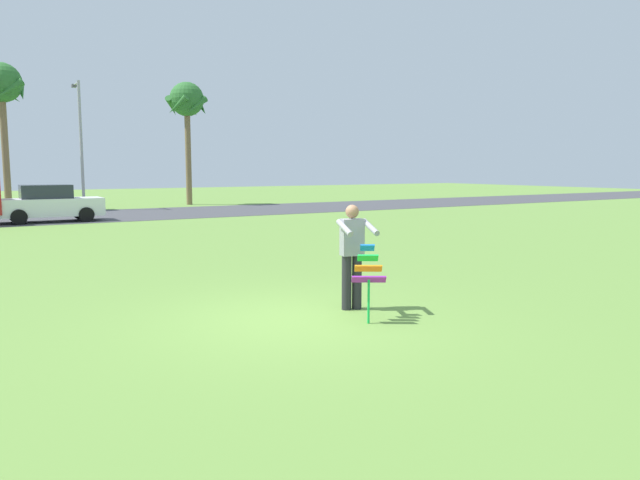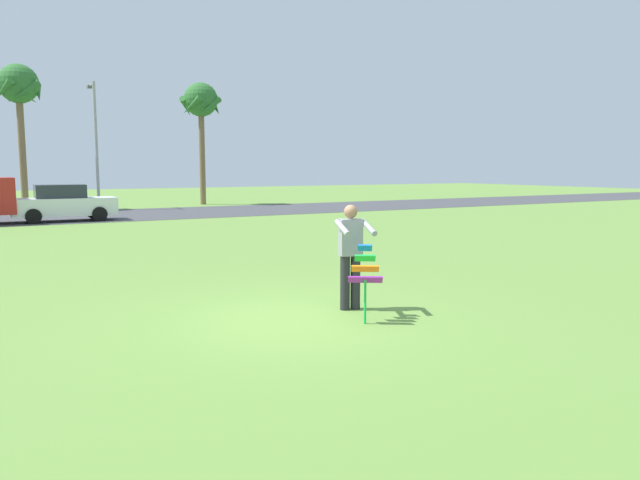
{
  "view_description": "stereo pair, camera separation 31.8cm",
  "coord_description": "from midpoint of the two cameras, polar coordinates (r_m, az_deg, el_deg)",
  "views": [
    {
      "loc": [
        -4.39,
        -7.86,
        2.33
      ],
      "look_at": [
        1.12,
        1.12,
        1.05
      ],
      "focal_mm": 33.59,
      "sensor_mm": 36.0,
      "label": 1
    },
    {
      "loc": [
        -4.12,
        -8.02,
        2.33
      ],
      "look_at": [
        1.12,
        1.12,
        1.05
      ],
      "focal_mm": 33.59,
      "sensor_mm": 36.0,
      "label": 2
    }
  ],
  "objects": [
    {
      "name": "palm_tree_right_near",
      "position": [
        36.9,
        -26.55,
        12.7
      ],
      "size": [
        2.58,
        2.71,
        7.87
      ],
      "color": "brown",
      "rests_on": "ground"
    },
    {
      "name": "ground_plane",
      "position": [
        9.3,
        -1.6,
        -7.58
      ],
      "size": [
        120.0,
        120.0,
        0.0
      ],
      "primitive_type": "plane",
      "color": "olive"
    },
    {
      "name": "person_kite_flyer",
      "position": [
        9.77,
        3.88,
        -1.21
      ],
      "size": [
        0.66,
        0.74,
        1.73
      ],
      "color": "#26262B",
      "rests_on": "ground"
    },
    {
      "name": "palm_tree_centre_far",
      "position": [
        38.97,
        -11.04,
        12.56
      ],
      "size": [
        2.58,
        2.71,
        7.6
      ],
      "color": "brown",
      "rests_on": "ground"
    },
    {
      "name": "parked_car_white",
      "position": [
        28.27,
        -22.94,
        3.22
      ],
      "size": [
        4.22,
        1.87,
        1.6
      ],
      "color": "white",
      "rests_on": "ground"
    },
    {
      "name": "kite_held",
      "position": [
        9.09,
        5.33,
        -2.99
      ],
      "size": [
        0.65,
        0.73,
        1.14
      ],
      "color": "blue",
      "rests_on": "ground"
    },
    {
      "name": "road_strip",
      "position": [
        30.81,
        -21.81,
        2.09
      ],
      "size": [
        120.0,
        8.0,
        0.01
      ],
      "primitive_type": "cube",
      "color": "#424247",
      "rests_on": "ground"
    },
    {
      "name": "streetlight_pole",
      "position": [
        35.71,
        -20.36,
        9.17
      ],
      "size": [
        0.24,
        1.65,
        7.0
      ],
      "color": "#9E9EA3",
      "rests_on": "ground"
    }
  ]
}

